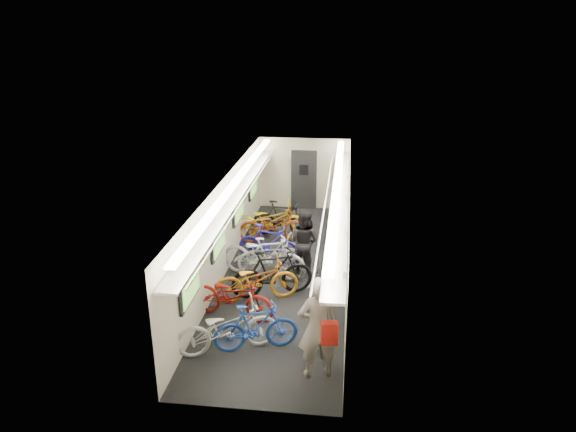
% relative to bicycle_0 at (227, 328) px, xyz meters
% --- Properties ---
extents(train_car_shell, '(10.00, 10.00, 10.00)m').
position_rel_bicycle_0_xyz_m(train_car_shell, '(0.33, 4.18, 1.15)').
color(train_car_shell, black).
rests_on(train_car_shell, ground).
extents(bicycle_0, '(2.04, 1.40, 1.02)m').
position_rel_bicycle_0_xyz_m(bicycle_0, '(0.00, 0.00, 0.00)').
color(bicycle_0, '#BBBCC0').
rests_on(bicycle_0, ground).
extents(bicycle_1, '(1.67, 0.92, 0.97)m').
position_rel_bicycle_0_xyz_m(bicycle_1, '(0.52, 0.12, -0.02)').
color(bicycle_1, '#1D45AF').
rests_on(bicycle_1, ground).
extents(bicycle_2, '(1.98, 1.11, 0.99)m').
position_rel_bicycle_0_xyz_m(bicycle_2, '(-0.17, 1.22, -0.01)').
color(bicycle_2, maroon).
rests_on(bicycle_2, ground).
extents(bicycle_3, '(1.96, 1.19, 1.14)m').
position_rel_bicycle_0_xyz_m(bicycle_3, '(0.53, 2.24, 0.06)').
color(bicycle_3, black).
rests_on(bicycle_3, ground).
extents(bicycle_4, '(2.01, 1.24, 1.00)m').
position_rel_bicycle_0_xyz_m(bicycle_4, '(0.20, 2.00, -0.01)').
color(bicycle_4, orange).
rests_on(bicycle_4, ground).
extents(bicycle_5, '(1.67, 0.92, 0.97)m').
position_rel_bicycle_0_xyz_m(bicycle_5, '(0.29, 3.39, -0.03)').
color(bicycle_5, white).
rests_on(bicycle_5, ground).
extents(bicycle_6, '(2.27, 1.23, 1.13)m').
position_rel_bicycle_0_xyz_m(bicycle_6, '(0.18, 3.16, 0.06)').
color(bicycle_6, '#A3A2A7').
rests_on(bicycle_6, ground).
extents(bicycle_7, '(1.78, 0.87, 1.03)m').
position_rel_bicycle_0_xyz_m(bicycle_7, '(0.17, 4.01, 0.01)').
color(bicycle_7, '#23199B').
rests_on(bicycle_7, ground).
extents(bicycle_8, '(2.01, 1.06, 1.01)m').
position_rel_bicycle_0_xyz_m(bicycle_8, '(0.07, 5.36, -0.01)').
color(bicycle_8, maroon).
rests_on(bicycle_8, ground).
extents(bicycle_9, '(1.80, 0.53, 1.08)m').
position_rel_bicycle_0_xyz_m(bicycle_9, '(0.30, 5.87, 0.03)').
color(bicycle_9, black).
rests_on(bicycle_9, ground).
extents(bicycle_10, '(2.20, 1.06, 1.11)m').
position_rel_bicycle_0_xyz_m(bicycle_10, '(-0.05, 5.60, 0.05)').
color(bicycle_10, gold).
rests_on(bicycle_10, ground).
extents(passenger_near, '(0.80, 0.64, 1.92)m').
position_rel_bicycle_0_xyz_m(passenger_near, '(1.71, -0.52, 0.45)').
color(passenger_near, gray).
rests_on(passenger_near, ground).
extents(passenger_mid, '(0.99, 0.90, 1.65)m').
position_rel_bicycle_0_xyz_m(passenger_mid, '(1.12, 3.52, 0.32)').
color(passenger_mid, black).
rests_on(passenger_mid, ground).
extents(backpack, '(0.28, 0.18, 0.38)m').
position_rel_bicycle_0_xyz_m(backpack, '(1.93, -1.15, 0.77)').
color(backpack, red).
rests_on(backpack, passenger_near).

